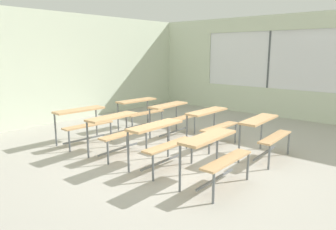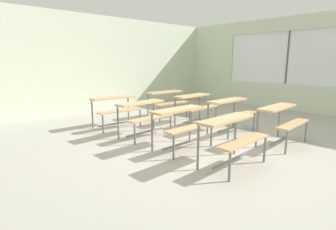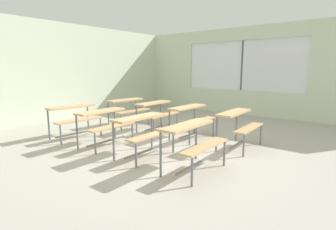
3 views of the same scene
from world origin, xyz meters
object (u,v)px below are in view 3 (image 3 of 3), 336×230
desk_bench_r1c1 (191,114)px  desk_bench_r2c1 (157,109)px  desk_bench_r0c1 (239,121)px  desk_bench_r1c0 (143,126)px  desk_bench_r3c1 (128,106)px  desk_bench_r3c0 (74,114)px  desk_bench_r2c0 (105,119)px  desk_bench_r0c0 (193,136)px

desk_bench_r1c1 → desk_bench_r2c1: bearing=88.1°
desk_bench_r0c1 → desk_bench_r1c0: 1.96m
desk_bench_r3c1 → desk_bench_r3c0: bearing=-176.4°
desk_bench_r2c0 → desk_bench_r3c0: bearing=88.4°
desk_bench_r0c1 → desk_bench_r2c1: same height
desk_bench_r1c1 → desk_bench_r3c1: (0.03, 2.18, 0.00)m
desk_bench_r0c1 → desk_bench_r1c0: same height
desk_bench_r0c1 → desk_bench_r1c1: same height
desk_bench_r0c0 → desk_bench_r1c1: same height
desk_bench_r0c0 → desk_bench_r2c0: (-0.00, 2.19, 0.00)m
desk_bench_r1c0 → desk_bench_r1c1: 1.63m
desk_bench_r1c0 → desk_bench_r3c1: bearing=52.6°
desk_bench_r1c0 → desk_bench_r2c1: (1.68, 1.16, 0.00)m
desk_bench_r2c1 → desk_bench_r1c0: bearing=-147.9°
desk_bench_r0c1 → desk_bench_r0c0: bearing=176.2°
desk_bench_r3c1 → desk_bench_r2c0: bearing=-143.5°
desk_bench_r0c1 → desk_bench_r2c0: size_ratio=1.00×
desk_bench_r1c0 → desk_bench_r2c1: size_ratio=0.98×
desk_bench_r1c0 → desk_bench_r0c0: bearing=-91.3°
desk_bench_r0c0 → desk_bench_r2c1: bearing=51.7°
desk_bench_r3c0 → desk_bench_r1c0: bearing=-86.2°
desk_bench_r1c1 → desk_bench_r2c0: bearing=147.8°
desk_bench_r2c0 → desk_bench_r3c1: bearing=30.8°
desk_bench_r1c1 → desk_bench_r3c0: 2.73m
desk_bench_r2c0 → desk_bench_r3c0: (-0.02, 1.09, 0.00)m
desk_bench_r0c0 → desk_bench_r3c1: bearing=61.9°
desk_bench_r0c1 → desk_bench_r2c1: size_ratio=1.00×
desk_bench_r1c1 → desk_bench_r3c1: size_ratio=0.98×
desk_bench_r0c0 → desk_bench_r1c1: bearing=33.3°
desk_bench_r0c1 → desk_bench_r2c0: bearing=123.5°
desk_bench_r3c0 → desk_bench_r0c0: bearing=-86.8°
desk_bench_r2c1 → desk_bench_r3c0: size_ratio=1.00×
desk_bench_r3c0 → desk_bench_r2c1: bearing=-28.5°
desk_bench_r1c1 → desk_bench_r2c1: same height
desk_bench_r2c0 → desk_bench_r3c1: same height
desk_bench_r3c1 → desk_bench_r1c1: bearing=-87.9°
desk_bench_r0c0 → desk_bench_r1c0: same height
desk_bench_r1c0 → desk_bench_r2c0: same height
desk_bench_r0c0 → desk_bench_r1c1: (1.64, 1.14, 0.00)m
desk_bench_r0c0 → desk_bench_r2c1: same height
desk_bench_r1c1 → desk_bench_r2c1: 1.11m
desk_bench_r1c0 → desk_bench_r3c1: same height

